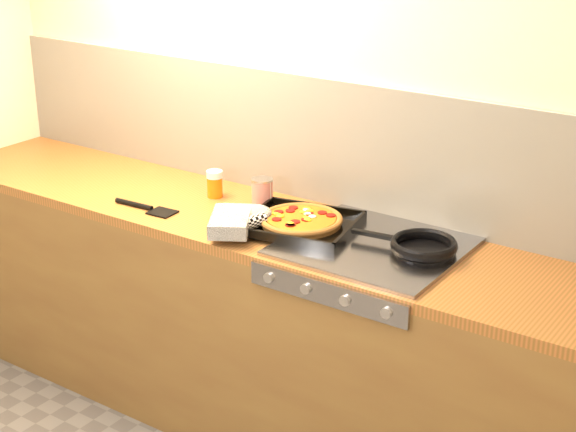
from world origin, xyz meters
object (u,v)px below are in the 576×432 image
Objects in this scene: pizza_on_tray at (282,221)px; juice_glass at (215,184)px; tomato_can at (262,193)px; frying_pan at (422,246)px.

pizza_on_tray is 0.46m from juice_glass.
pizza_on_tray is 4.39× the size of tomato_can.
tomato_can is (-0.20, 0.15, 0.02)m from pizza_on_tray.
frying_pan is at bearing -3.47° from juice_glass.
pizza_on_tray is 1.34× the size of frying_pan.
juice_glass is at bearing -178.52° from tomato_can.
pizza_on_tray is 0.53m from frying_pan.
frying_pan is at bearing 9.87° from pizza_on_tray.
frying_pan is 0.73m from tomato_can.
tomato_can is at bearing 174.95° from frying_pan.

